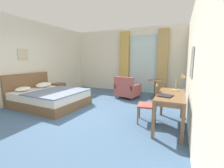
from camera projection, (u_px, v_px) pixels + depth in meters
ground at (85, 115)px, 4.20m from camera, size 5.78×7.57×0.10m
wall_back at (126, 60)px, 7.13m from camera, size 5.38×0.12×2.87m
wall_left at (17, 61)px, 5.02m from camera, size 0.12×7.17×2.87m
wall_right at (197, 62)px, 2.89m from camera, size 0.12×7.17×2.87m
balcony_glass_door at (143, 64)px, 6.76m from camera, size 1.26×0.02×2.53m
curtain_panel_left at (124, 62)px, 7.00m from camera, size 0.44×0.10×2.73m
curtain_panel_right at (163, 62)px, 6.31m from camera, size 0.42×0.10×2.73m
bed at (49, 97)px, 4.89m from camera, size 2.21×1.72×1.00m
nightstand at (59, 89)px, 6.41m from camera, size 0.42×0.48×0.48m
writing_desk at (171, 98)px, 3.27m from camera, size 0.56×1.40×0.75m
desk_chair at (151, 102)px, 3.52m from camera, size 0.48×0.50×0.91m
desk_lamp at (181, 79)px, 3.61m from camera, size 0.30×0.29×0.44m
closed_book at (165, 96)px, 3.04m from camera, size 0.32×0.34×0.02m
armchair_by_window at (127, 90)px, 5.82m from camera, size 0.93×0.91×0.85m
round_cafe_table at (155, 85)px, 5.82m from camera, size 0.57×0.57×0.72m
framed_picture at (23, 54)px, 5.09m from camera, size 0.03×0.36×0.37m
wall_mirror at (192, 62)px, 3.00m from camera, size 0.02×0.41×0.60m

